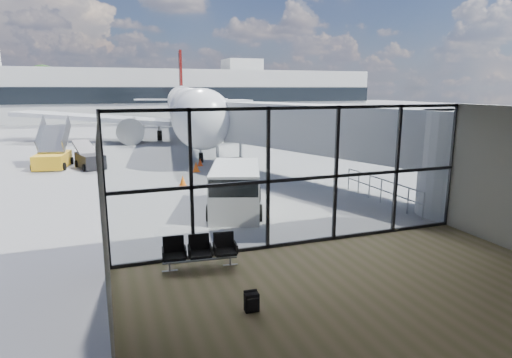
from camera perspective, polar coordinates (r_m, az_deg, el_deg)
ground at (r=52.65m, az=-13.28°, el=6.21°), size 220.00×220.00×0.00m
lounge_shell at (r=9.68m, az=18.83°, el=-2.89°), size 12.02×8.01×4.51m
glass_curtain_wall at (r=13.73m, az=6.26°, el=0.24°), size 12.10×0.12×4.50m
jet_bridge at (r=22.11m, az=9.73°, el=5.94°), size 8.00×16.50×4.33m
apron_railing at (r=19.85m, az=16.35°, el=-1.04°), size 0.06×5.46×1.11m
far_terminal at (r=74.24m, az=-15.92°, el=10.92°), size 80.00×12.20×11.00m
tree_4 at (r=85.41m, az=-30.49°, el=10.54°), size 5.61×5.61×8.07m
tree_5 at (r=84.56m, az=-26.47°, el=11.35°), size 6.27×6.27×9.03m
seating_row at (r=12.48m, az=-7.53°, el=-9.30°), size 2.11×0.78×0.94m
backpack at (r=10.19m, az=-0.58°, el=-16.08°), size 0.34×0.31×0.49m
airliner at (r=44.26m, az=-9.04°, el=9.30°), size 33.32×38.80×10.02m
service_van at (r=17.61m, az=-2.77°, el=-1.32°), size 3.23×4.76×1.90m
belt_loader at (r=29.49m, az=-21.28°, el=2.44°), size 2.15×3.72×1.63m
mobile_stairs at (r=30.63m, az=-25.46°, el=2.56°), size 2.37×3.90×2.60m
traffic_cone_a at (r=26.51m, az=-8.01°, el=1.60°), size 0.44×0.44×0.63m
traffic_cone_b at (r=22.91m, az=-9.74°, el=-0.21°), size 0.37×0.37×0.53m
traffic_cone_c at (r=28.52m, az=-7.47°, el=2.24°), size 0.36×0.36×0.51m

